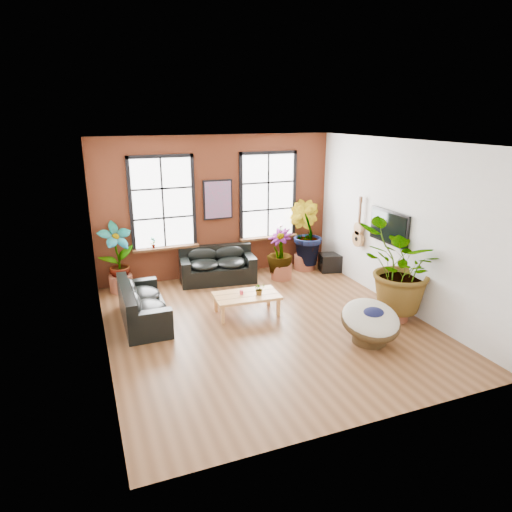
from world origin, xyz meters
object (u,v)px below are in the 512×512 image
(papasan_chair, at_px, (371,321))
(sofa_back, at_px, (217,266))
(coffee_table, at_px, (247,297))
(sofa_left, at_px, (141,306))

(papasan_chair, bearing_deg, sofa_back, 117.08)
(sofa_back, xyz_separation_m, coffee_table, (-0.01, -2.13, -0.00))
(sofa_back, relative_size, papasan_chair, 1.62)
(sofa_back, height_order, papasan_chair, sofa_back)
(coffee_table, height_order, papasan_chair, papasan_chair)
(coffee_table, bearing_deg, papasan_chair, -46.68)
(sofa_left, bearing_deg, coffee_table, -100.45)
(coffee_table, distance_m, papasan_chair, 2.57)
(coffee_table, bearing_deg, sofa_left, 172.56)
(coffee_table, relative_size, papasan_chair, 1.16)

